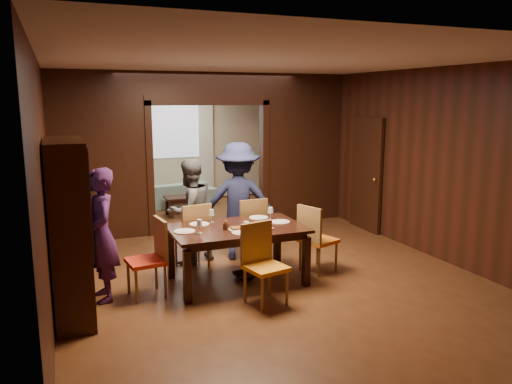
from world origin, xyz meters
name	(u,v)px	position (x,y,z in m)	size (l,w,h in m)	color
floor	(239,253)	(0.00, 0.00, 0.00)	(9.00, 9.00, 0.00)	#582E18
ceiling	(238,67)	(0.00, 0.00, 2.90)	(5.50, 9.00, 0.02)	silver
room_walls	(205,148)	(0.00, 1.89, 1.51)	(5.52, 9.01, 2.90)	black
person_purple	(101,235)	(-2.17, -1.15, 0.81)	(0.59, 0.39, 1.63)	#421C53
person_grey	(190,211)	(-0.83, -0.18, 0.79)	(0.76, 0.59, 1.57)	#56585E
person_navy	(238,201)	(-0.09, -0.24, 0.89)	(1.15, 0.66, 1.79)	#1B2045
sofa	(172,194)	(-0.23, 3.85, 0.28)	(1.91, 0.75, 0.56)	#8BB7B7
serving_bowl	(244,222)	(-0.33, -1.13, 0.80)	(0.32, 0.32, 0.08)	black
dining_table	(237,254)	(-0.45, -1.19, 0.38)	(1.75, 1.09, 0.76)	black
coffee_table	(184,205)	(-0.17, 2.92, 0.20)	(0.80, 0.50, 0.40)	black
chair_left	(146,259)	(-1.67, -1.25, 0.48)	(0.44, 0.44, 0.97)	red
chair_right	(319,238)	(0.76, -1.22, 0.48)	(0.44, 0.44, 0.97)	orange
chair_far_l	(192,235)	(-0.87, -0.41, 0.48)	(0.44, 0.44, 0.97)	orange
chair_far_r	(249,228)	(0.03, -0.35, 0.48)	(0.44, 0.44, 0.97)	#CF5613
chair_near	(266,265)	(-0.39, -2.02, 0.48)	(0.44, 0.44, 0.97)	orange
hutch	(69,230)	(-2.53, -1.50, 1.00)	(0.40, 1.20, 2.00)	black
door_right	(366,174)	(2.70, 0.50, 1.05)	(0.06, 0.90, 2.10)	black
window_far	(174,130)	(0.00, 4.44, 1.70)	(1.20, 0.03, 1.30)	silver
curtain_left	(143,150)	(-0.75, 4.40, 1.25)	(0.35, 0.06, 2.40)	white
curtain_right	(206,148)	(0.75, 4.40, 1.25)	(0.35, 0.06, 2.40)	white
plate_left	(185,231)	(-1.16, -1.18, 0.77)	(0.27, 0.27, 0.01)	silver
plate_far_l	(199,224)	(-0.88, -0.89, 0.77)	(0.27, 0.27, 0.01)	white
plate_far_r	(259,217)	(0.00, -0.83, 0.77)	(0.27, 0.27, 0.01)	silver
plate_right	(280,222)	(0.18, -1.18, 0.77)	(0.27, 0.27, 0.01)	white
plate_near	(242,233)	(-0.49, -1.51, 0.77)	(0.27, 0.27, 0.01)	silver
platter_a	(239,228)	(-0.47, -1.33, 0.78)	(0.30, 0.20, 0.04)	gray
platter_b	(261,228)	(-0.20, -1.41, 0.78)	(0.30, 0.20, 0.04)	gray
wineglass_left	(199,226)	(-1.00, -1.32, 0.85)	(0.08, 0.08, 0.18)	silver
wineglass_far	(211,216)	(-0.69, -0.83, 0.85)	(0.08, 0.08, 0.18)	silver
wineglass_right	(270,214)	(0.11, -1.00, 0.85)	(0.08, 0.08, 0.18)	white
tumbler	(246,227)	(-0.44, -1.50, 0.83)	(0.07, 0.07, 0.14)	white
condiment_jar	(226,225)	(-0.63, -1.27, 0.82)	(0.08, 0.08, 0.11)	#472210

